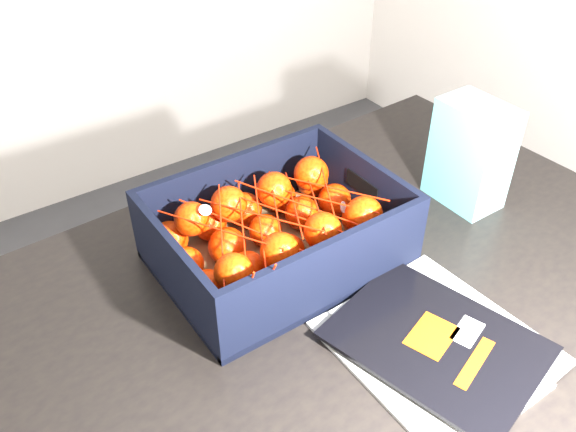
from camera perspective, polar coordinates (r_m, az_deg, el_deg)
room_shell at (r=0.47m, az=-4.11°, el=15.45°), size 3.54×3.54×2.50m
table at (r=1.04m, az=4.54°, el=-10.53°), size 1.23×0.85×0.75m
magazine_stack at (r=0.90m, az=13.85°, el=-11.63°), size 0.27×0.32×0.02m
produce_crate at (r=0.99m, az=-0.99°, el=-2.21°), size 0.38×0.28×0.13m
clementine_heap at (r=0.98m, az=-0.94°, el=-1.64°), size 0.36×0.26×0.11m
mesh_net at (r=0.94m, az=-1.14°, el=0.18°), size 0.31×0.25×0.09m
retail_carton at (r=1.15m, az=16.85°, el=5.61°), size 0.09×0.13×0.20m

